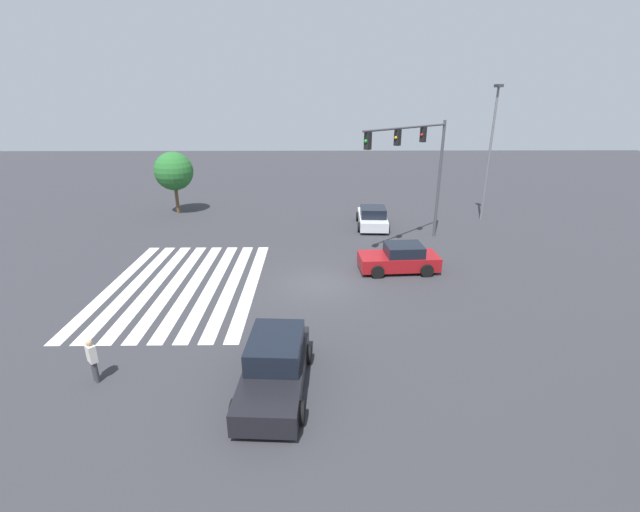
{
  "coord_description": "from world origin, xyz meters",
  "views": [
    {
      "loc": [
        19.27,
        -0.23,
        8.71
      ],
      "look_at": [
        0.0,
        0.0,
        1.48
      ],
      "focal_mm": 24.0,
      "sensor_mm": 36.0,
      "label": 1
    }
  ],
  "objects_px": {
    "car_2": "(275,366)",
    "street_light_pole_a": "(491,144)",
    "car_1": "(400,259)",
    "car_0": "(372,218)",
    "traffic_signal_mast": "(419,156)",
    "tree_corner_b": "(174,171)",
    "pedestrian": "(92,359)"
  },
  "relations": [
    {
      "from": "car_2",
      "to": "street_light_pole_a",
      "type": "height_order",
      "value": "street_light_pole_a"
    },
    {
      "from": "car_1",
      "to": "street_light_pole_a",
      "type": "xyz_separation_m",
      "value": [
        -9.92,
        8.01,
        4.87
      ]
    },
    {
      "from": "car_2",
      "to": "car_0",
      "type": "bearing_deg",
      "value": 166.47
    },
    {
      "from": "car_0",
      "to": "car_1",
      "type": "height_order",
      "value": "car_0"
    },
    {
      "from": "traffic_signal_mast",
      "to": "car_0",
      "type": "bearing_deg",
      "value": -108.96
    },
    {
      "from": "car_1",
      "to": "tree_corner_b",
      "type": "relative_size",
      "value": 0.88
    },
    {
      "from": "car_1",
      "to": "car_2",
      "type": "bearing_deg",
      "value": 55.65
    },
    {
      "from": "car_0",
      "to": "pedestrian",
      "type": "height_order",
      "value": "pedestrian"
    },
    {
      "from": "car_2",
      "to": "pedestrian",
      "type": "distance_m",
      "value": 5.86
    },
    {
      "from": "car_2",
      "to": "tree_corner_b",
      "type": "bearing_deg",
      "value": -153.03
    },
    {
      "from": "car_2",
      "to": "car_1",
      "type": "bearing_deg",
      "value": 152.37
    },
    {
      "from": "traffic_signal_mast",
      "to": "tree_corner_b",
      "type": "relative_size",
      "value": 1.54
    },
    {
      "from": "car_0",
      "to": "street_light_pole_a",
      "type": "distance_m",
      "value": 9.87
    },
    {
      "from": "pedestrian",
      "to": "tree_corner_b",
      "type": "xyz_separation_m",
      "value": [
        -21.38,
        -3.7,
        2.44
      ]
    },
    {
      "from": "car_1",
      "to": "pedestrian",
      "type": "xyz_separation_m",
      "value": [
        9.27,
        -11.57,
        0.18
      ]
    },
    {
      "from": "traffic_signal_mast",
      "to": "car_2",
      "type": "xyz_separation_m",
      "value": [
        13.68,
        -7.3,
        -4.72
      ]
    },
    {
      "from": "car_1",
      "to": "car_2",
      "type": "xyz_separation_m",
      "value": [
        9.59,
        -5.72,
        0.07
      ]
    },
    {
      "from": "traffic_signal_mast",
      "to": "tree_corner_b",
      "type": "distance_m",
      "value": 18.78
    },
    {
      "from": "car_0",
      "to": "pedestrian",
      "type": "distance_m",
      "value": 20.69
    },
    {
      "from": "pedestrian",
      "to": "street_light_pole_a",
      "type": "height_order",
      "value": "street_light_pole_a"
    },
    {
      "from": "car_0",
      "to": "car_1",
      "type": "xyz_separation_m",
      "value": [
        8.13,
        0.39,
        0.0
      ]
    },
    {
      "from": "pedestrian",
      "to": "tree_corner_b",
      "type": "relative_size",
      "value": 0.32
    },
    {
      "from": "street_light_pole_a",
      "to": "car_0",
      "type": "bearing_deg",
      "value": -78.02
    },
    {
      "from": "pedestrian",
      "to": "street_light_pole_a",
      "type": "relative_size",
      "value": 0.16
    },
    {
      "from": "pedestrian",
      "to": "street_light_pole_a",
      "type": "bearing_deg",
      "value": -1.42
    },
    {
      "from": "pedestrian",
      "to": "tree_corner_b",
      "type": "distance_m",
      "value": 21.83
    },
    {
      "from": "traffic_signal_mast",
      "to": "pedestrian",
      "type": "distance_m",
      "value": 19.31
    },
    {
      "from": "street_light_pole_a",
      "to": "tree_corner_b",
      "type": "distance_m",
      "value": 23.49
    },
    {
      "from": "traffic_signal_mast",
      "to": "car_1",
      "type": "bearing_deg",
      "value": 23.94
    },
    {
      "from": "traffic_signal_mast",
      "to": "car_2",
      "type": "height_order",
      "value": "traffic_signal_mast"
    },
    {
      "from": "car_2",
      "to": "tree_corner_b",
      "type": "relative_size",
      "value": 1.01
    },
    {
      "from": "car_2",
      "to": "pedestrian",
      "type": "height_order",
      "value": "car_2"
    }
  ]
}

